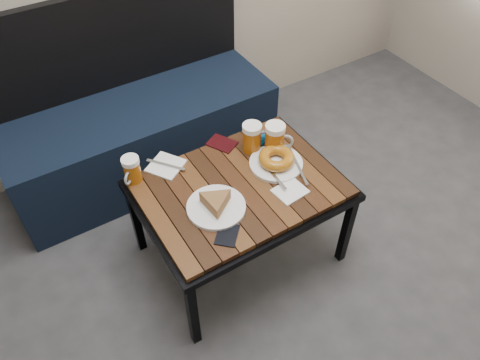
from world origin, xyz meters
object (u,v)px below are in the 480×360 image
passport_burgundy (222,143)px  knit_pouch (260,139)px  bench (140,130)px  beer_mug_left (132,170)px  beer_mug_right (275,138)px  plate_pie (216,204)px  plate_bagel (276,160)px  cafe_table (240,192)px  passport_navy (227,235)px  beer_mug_centre (252,137)px

passport_burgundy → knit_pouch: knit_pouch is taller
bench → beer_mug_left: 0.63m
beer_mug_right → knit_pouch: size_ratio=1.22×
beer_mug_left → knit_pouch: size_ratio=1.03×
plate_pie → passport_burgundy: size_ratio=1.90×
plate_bagel → knit_pouch: plate_bagel is taller
knit_pouch → passport_burgundy: bearing=150.8°
cafe_table → beer_mug_right: beer_mug_right is taller
passport_navy → passport_burgundy: same height
cafe_table → knit_pouch: knit_pouch is taller
beer_mug_right → cafe_table: bearing=-119.6°
beer_mug_left → beer_mug_centre: beer_mug_centre is taller
cafe_table → beer_mug_centre: 0.25m
beer_mug_left → beer_mug_centre: bearing=125.8°
beer_mug_left → plate_bagel: bearing=113.2°
bench → passport_burgundy: size_ratio=11.32×
beer_mug_centre → passport_burgundy: bearing=146.9°
beer_mug_centre → plate_bagel: 0.15m
beer_mug_left → plate_pie: size_ratio=0.51×
cafe_table → plate_bagel: (0.19, 0.02, 0.07)m
bench → plate_bagel: bearing=-66.6°
cafe_table → knit_pouch: bearing=39.6°
cafe_table → passport_navy: passport_navy is taller
plate_pie → passport_burgundy: bearing=56.3°
bench → beer_mug_left: (-0.22, -0.53, 0.26)m
passport_burgundy → beer_mug_left: bearing=152.1°
beer_mug_centre → beer_mug_right: beer_mug_right is taller
beer_mug_centre → passport_navy: size_ratio=1.26×
beer_mug_left → beer_mug_right: (0.60, -0.16, 0.01)m
beer_mug_right → plate_pie: size_ratio=0.60×
beer_mug_right → plate_bagel: 0.10m
beer_mug_right → beer_mug_left: bearing=-156.7°
knit_pouch → beer_mug_left: bearing=172.0°
passport_navy → knit_pouch: 0.54m
beer_mug_centre → plate_bagel: bearing=-64.1°
bench → knit_pouch: bench is taller
cafe_table → beer_mug_right: bearing=22.4°
beer_mug_centre → passport_burgundy: size_ratio=1.11×
passport_navy → passport_burgundy: (0.24, 0.46, 0.00)m
beer_mug_right → plate_pie: beer_mug_right is taller
beer_mug_left → passport_burgundy: size_ratio=0.96×
plate_pie → passport_burgundy: 0.39m
bench → knit_pouch: bearing=-60.0°
passport_navy → passport_burgundy: 0.52m
beer_mug_right → beer_mug_centre: bearing=-178.5°
plate_pie → knit_pouch: size_ratio=2.03×
plate_pie → knit_pouch: bearing=33.3°
beer_mug_left → beer_mug_centre: size_ratio=0.87×
cafe_table → beer_mug_right: (0.24, 0.10, 0.11)m
bench → beer_mug_centre: bearing=-64.4°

